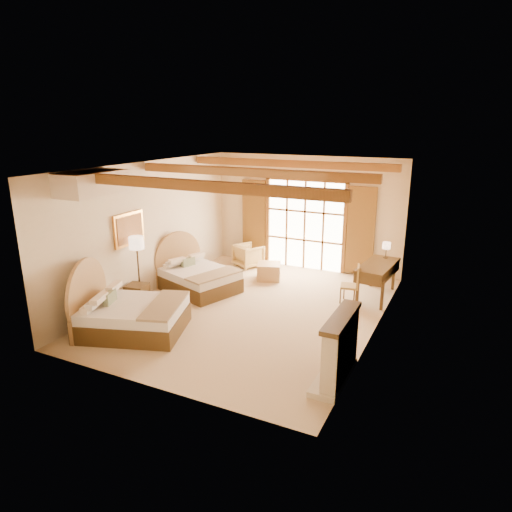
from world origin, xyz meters
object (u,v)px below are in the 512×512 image
Objects in this scene: armchair at (249,255)px; bed_far at (194,276)px; desk at (377,279)px; bed_near at (127,312)px; nightstand at (137,295)px.

bed_far is at bearing 108.82° from armchair.
bed_far is 1.38× the size of desk.
armchair is at bearing 173.22° from desk.
bed_near is 4.61× the size of nightstand.
nightstand is 0.73× the size of armchair.
desk reaches higher than nightstand.
bed_far is 1.61m from nightstand.
bed_near is at bearing -130.35° from desk.
bed_near is 1.09× the size of bed_far.
armchair is 0.45× the size of desk.
desk is at bearing 21.17° from nightstand.
nightstand is 0.33× the size of desk.
bed_near reaches higher than desk.
bed_far reaches higher than armchair.
bed_near reaches higher than nightstand.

